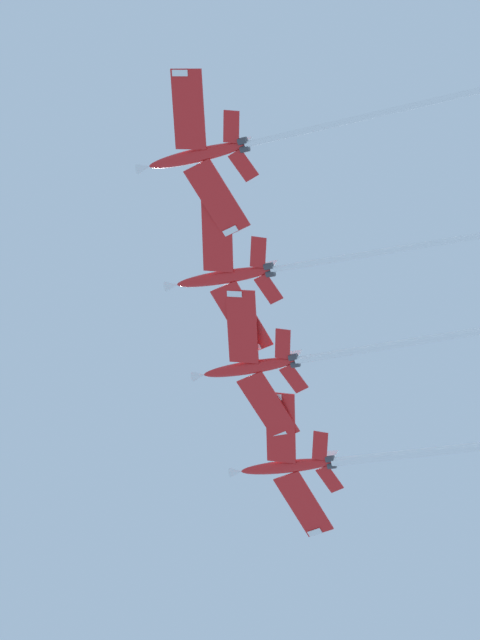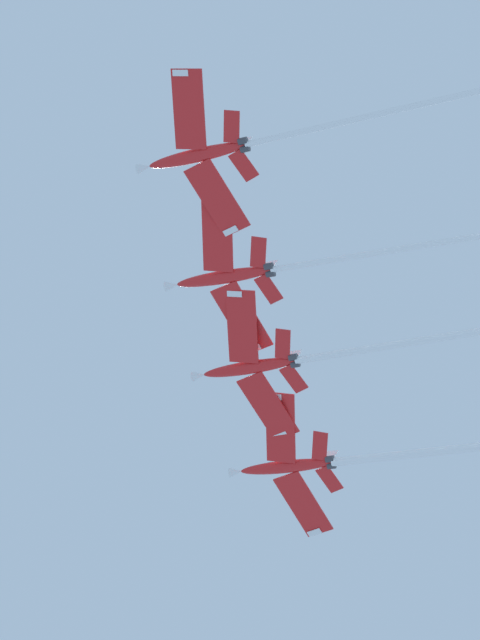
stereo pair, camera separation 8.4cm
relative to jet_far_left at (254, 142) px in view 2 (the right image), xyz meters
name	(u,v)px [view 2 (the right image)]	position (x,y,z in m)	size (l,w,h in m)	color
jet_far_left	(254,142)	(0.00, 0.00, 0.00)	(20.18, 48.90, 16.16)	red
jet_inner_left	(289,267)	(-14.98, -0.33, 0.27)	(20.17, 52.51, 17.87)	red
jet_centre	(346,352)	(-26.22, 3.19, -1.52)	(20.17, 56.70, 19.75)	red
jet_inner_right	(390,456)	(-40.18, 4.68, -1.84)	(20.17, 53.15, 18.81)	red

